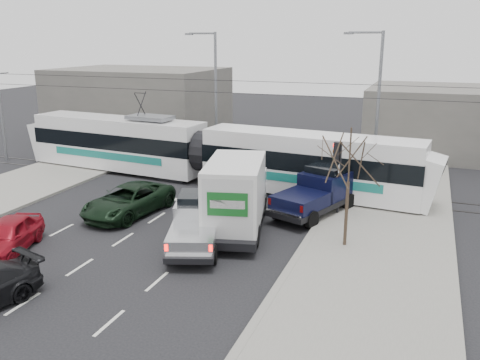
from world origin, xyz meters
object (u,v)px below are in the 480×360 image
(silver_pickup, at_px, (197,221))
(navy_pickup, at_px, (319,191))
(traffic_signal, at_px, (338,162))
(green_car, at_px, (129,200))
(tram, at_px, (205,152))
(bare_tree, at_px, (349,161))
(street_lamp_far, at_px, (213,88))
(red_car, at_px, (7,236))
(street_lamp_near, at_px, (375,98))
(box_truck, at_px, (237,195))

(silver_pickup, xyz_separation_m, navy_pickup, (4.11, 5.68, 0.16))
(traffic_signal, distance_m, green_car, 10.54)
(tram, xyz_separation_m, silver_pickup, (3.69, -9.07, -0.86))
(bare_tree, relative_size, tram, 0.19)
(street_lamp_far, distance_m, red_car, 19.37)
(street_lamp_near, relative_size, street_lamp_far, 1.00)
(traffic_signal, xyz_separation_m, red_car, (-11.84, -9.33, -2.02))
(bare_tree, xyz_separation_m, red_car, (-12.97, -5.33, -3.08))
(silver_pickup, bearing_deg, traffic_signal, 29.72)
(red_car, bearing_deg, tram, 58.15)
(street_lamp_near, height_order, green_car, street_lamp_near)
(silver_pickup, relative_size, red_car, 1.39)
(navy_pickup, bearing_deg, box_truck, -109.73)
(navy_pickup, distance_m, green_car, 9.56)
(street_lamp_near, xyz_separation_m, red_car, (-12.68, -16.83, -4.40))
(silver_pickup, height_order, navy_pickup, navy_pickup)
(bare_tree, distance_m, traffic_signal, 4.28)
(silver_pickup, bearing_deg, street_lamp_near, 47.14)
(street_lamp_near, height_order, silver_pickup, street_lamp_near)
(street_lamp_far, distance_m, green_car, 13.76)
(street_lamp_near, bearing_deg, tram, -156.64)
(navy_pickup, bearing_deg, traffic_signal, 18.78)
(bare_tree, bearing_deg, box_truck, 175.99)
(silver_pickup, distance_m, box_truck, 2.39)
(street_lamp_far, relative_size, silver_pickup, 1.54)
(green_car, relative_size, red_car, 1.26)
(tram, height_order, silver_pickup, tram)
(tram, distance_m, navy_pickup, 8.53)
(street_lamp_near, distance_m, street_lamp_far, 11.67)
(tram, bearing_deg, green_car, -93.49)
(navy_pickup, bearing_deg, tram, 176.46)
(traffic_signal, relative_size, silver_pickup, 0.62)
(bare_tree, distance_m, street_lamp_far, 17.97)
(traffic_signal, height_order, silver_pickup, traffic_signal)
(traffic_signal, xyz_separation_m, tram, (-8.65, 3.40, -0.88))
(red_car, bearing_deg, box_truck, 17.76)
(street_lamp_far, bearing_deg, green_car, -85.92)
(box_truck, bearing_deg, green_car, 165.11)
(bare_tree, bearing_deg, silver_pickup, -164.69)
(street_lamp_far, height_order, box_truck, street_lamp_far)
(bare_tree, xyz_separation_m, navy_pickup, (-1.98, 4.01, -2.64))
(bare_tree, distance_m, green_car, 11.29)
(street_lamp_near, bearing_deg, bare_tree, -88.58)
(traffic_signal, xyz_separation_m, street_lamp_far, (-10.66, 9.50, 2.37))
(street_lamp_far, relative_size, tram, 0.35)
(street_lamp_near, bearing_deg, box_truck, -112.98)
(bare_tree, height_order, street_lamp_near, street_lamp_near)
(tram, bearing_deg, bare_tree, -31.72)
(tram, xyz_separation_m, red_car, (-3.19, -12.73, -1.14))
(traffic_signal, relative_size, tram, 0.14)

